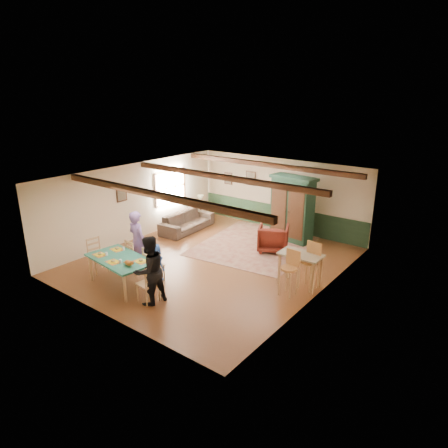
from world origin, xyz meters
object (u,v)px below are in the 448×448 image
Objects in this scene: dining_chair_far_left at (136,256)px; bar_stool_left at (289,274)px; dining_chair_end_right at (148,283)px; person_woman at (149,270)px; cat at (129,262)px; dining_chair_end_left at (98,256)px; table_lamp at (200,201)px; dining_chair_far_right at (154,264)px; person_child at (156,263)px; dining_table at (121,272)px; sofa at (187,221)px; end_table at (201,213)px; person_man at (138,242)px; counter_table at (300,270)px; armchair at (273,238)px; bar_stool_right at (309,266)px; armoire at (292,209)px.

bar_stool_left reaches higher than dining_chair_far_left.
person_woman is (0.11, -0.01, 0.37)m from dining_chair_end_right.
cat is 4.10m from bar_stool_left.
bar_stool_left is at bearing -60.36° from dining_chair_end_left.
dining_chair_end_left is 5.82m from table_lamp.
person_child is at bearing -90.00° from dining_chair_far_right.
dining_chair_end_right reaches higher than cat.
dining_table is 1.79× the size of person_child.
dining_chair_far_right is 0.43× the size of sofa.
sofa is at bearing 161.97° from bar_stool_left.
dining_chair_end_right is at bearing 133.15° from person_child.
dining_table is 1.42m from person_woman.
dining_chair_far_left is at bearing -157.19° from bar_stool_left.
end_table is at bearing -54.78° from person_child.
person_child is at bearing -174.29° from dining_chair_far_left.
dining_chair_far_left is at bearing 90.00° from person_man.
cat is 6.69m from end_table.
dining_table is 0.97m from person_child.
dining_table is 1.60× the size of bar_stool_left.
dining_table is at bearing -142.82° from counter_table.
person_woman is 0.76m from cat.
person_child is 1.11× the size of armchair.
dining_chair_end_left is 0.55× the size of person_man.
dining_chair_far_right is 0.58× the size of person_woman.
sofa reaches higher than end_table.
person_child is (-0.69, 0.95, 0.03)m from dining_chair_end_right.
bar_stool_right is (4.41, 2.02, -0.29)m from person_man.
dining_table is 1.51× the size of bar_stool_right.
person_woman reaches higher than dining_chair_far_left.
counter_table is at bearing -50.48° from armoire.
armoire is 2.04× the size of counter_table.
armchair is at bearing -16.02° from end_table.
person_man is (-0.84, 0.19, 0.41)m from dining_chair_far_right.
dining_chair_far_left is at bearing -46.17° from dining_chair_end_left.
armoire is at bearing 120.91° from bar_stool_left.
dining_chair_far_left is 1.11m from dining_chair_end_left.
bar_stool_right is at bearing -109.35° from sofa.
end_table is 6.97m from bar_stool_right.
person_woman reaches higher than dining_chair_end_right.
table_lamp is at bearing 0.00° from end_table.
person_man reaches higher than dining_chair_end_left.
dining_chair_far_right is 5.45m from armoire.
person_child is (0.86, -0.02, 0.03)m from dining_chair_far_left.
dining_chair_end_left is at bearing 43.83° from dining_chair_far_left.
person_child is 5.78m from end_table.
dining_table is at bearing 60.95° from dining_chair_far_right.
dining_chair_far_left is 0.43× the size of sofa.
person_child reaches higher than dining_chair_end_left.
person_man is 5.36m from end_table.
counter_table is (4.18, 2.10, -0.04)m from dining_chair_far_left.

